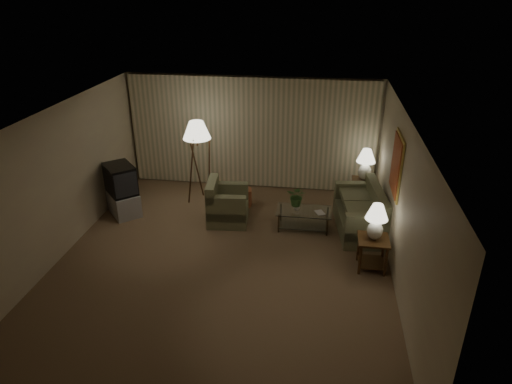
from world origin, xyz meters
The scene contains 16 objects.
ground centered at (0.00, 0.00, 0.00)m, with size 7.00×7.00×0.00m, color brown.
room_shell centered at (0.02, 1.51, 1.75)m, with size 6.04×7.02×2.72m.
sofa centered at (2.50, 1.53, 0.37)m, with size 1.84×1.20×0.73m.
armchair centered at (-0.22, 1.52, 0.36)m, with size 1.02×0.99×0.73m.
side_table_near centered at (2.65, 0.18, 0.41)m, with size 0.53×0.53×0.60m.
side_table_far centered at (2.65, 2.78, 0.40)m, with size 0.52×0.43×0.60m.
table_lamp_near centered at (2.65, 0.18, 0.99)m, with size 0.39×0.39×0.67m.
table_lamp_far centered at (2.65, 2.78, 1.02)m, with size 0.42×0.42×0.72m.
coffee_table centered at (1.38, 1.43, 0.28)m, with size 1.11×0.61×0.41m.
tv_cabinet centered at (-2.55, 1.54, 0.25)m, with size 0.95×0.97×0.50m, color #98989A.
crt_tv centered at (-2.55, 1.54, 0.81)m, with size 0.88×0.89×0.63m, color black.
floor_lamp centered at (-1.05, 2.39, 1.00)m, with size 0.62×0.62×1.90m.
ottoman centered at (-0.12, 2.31, 0.19)m, with size 0.58×0.58×0.38m, color #AA5239.
vase centered at (1.23, 1.43, 0.48)m, with size 0.13×0.13×0.14m, color white.
flowers centered at (1.23, 1.43, 0.77)m, with size 0.38×0.33×0.43m, color #39672E.
book centered at (1.63, 1.33, 0.42)m, with size 0.16×0.22×0.02m, color olive.
Camera 1 is at (1.61, -6.86, 4.70)m, focal length 32.00 mm.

